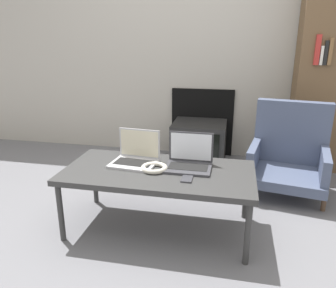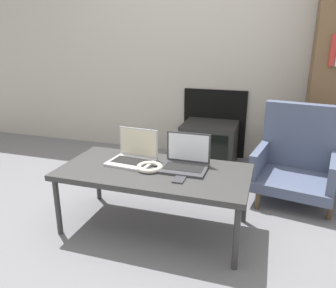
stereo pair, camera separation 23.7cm
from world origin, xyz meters
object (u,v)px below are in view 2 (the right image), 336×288
at_px(phone, 180,179).
at_px(armchair, 297,158).
at_px(laptop_left, 134,155).
at_px(tv, 209,143).
at_px(laptop_right, 185,161).
at_px(headphones, 150,167).

bearing_deg(phone, armchair, 51.92).
relative_size(laptop_left, tv, 0.59).
bearing_deg(laptop_left, laptop_right, 5.40).
height_order(headphones, phone, headphones).
xyz_separation_m(laptop_right, tv, (-0.07, 1.23, -0.27)).
bearing_deg(laptop_right, headphones, -153.90).
relative_size(laptop_left, laptop_right, 1.07).
bearing_deg(laptop_right, laptop_left, -179.71).
distance_m(laptop_right, tv, 1.27).
bearing_deg(laptop_left, headphones, -28.18).
xyz_separation_m(laptop_left, laptop_right, (0.37, 0.00, 0.00)).
bearing_deg(tv, laptop_right, -86.73).
distance_m(laptop_left, tv, 1.30).
bearing_deg(phone, tv, 93.51).
xyz_separation_m(phone, tv, (-0.09, 1.43, -0.22)).
distance_m(laptop_left, phone, 0.43).
bearing_deg(armchair, phone, -117.92).
xyz_separation_m(laptop_left, phone, (0.38, -0.20, -0.04)).
relative_size(laptop_right, tv, 0.56).
height_order(phone, tv, phone).
xyz_separation_m(laptop_right, phone, (0.02, -0.20, -0.04)).
relative_size(laptop_right, phone, 2.49).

